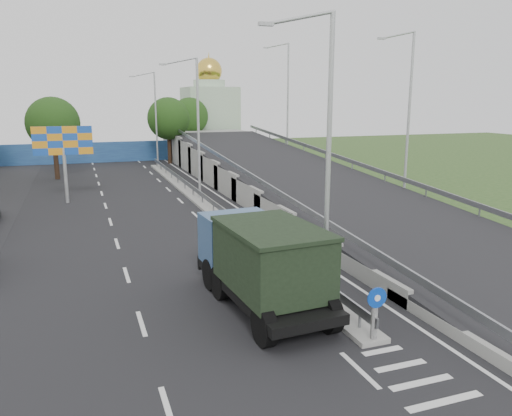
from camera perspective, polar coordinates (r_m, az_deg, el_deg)
name	(u,v)px	position (r m, az deg, el deg)	size (l,w,h in m)	color
ground	(419,382)	(14.67, 18.10, -18.34)	(160.00, 160.00, 0.00)	#2D4C1E
road_surface	(171,221)	(31.10, -9.74, -1.51)	(26.00, 90.00, 0.04)	black
median	(203,204)	(35.49, -6.13, 0.48)	(1.00, 44.00, 0.20)	gray
overpass_ramp	(300,175)	(37.63, 5.00, 3.73)	(10.00, 50.00, 3.50)	gray
median_guardrail	(202,195)	(35.36, -6.15, 1.51)	(0.09, 44.00, 0.71)	gray
sign_bollard	(375,313)	(15.76, 13.45, -11.61)	(0.64, 0.23, 1.67)	black
lamp_post_near	(324,144)	(17.86, 7.79, 7.30)	(2.74, 0.18, 10.08)	#B2B5B7
lamp_post_mid	(196,121)	(36.75, -6.92, 9.84)	(2.74, 0.18, 10.08)	#B2B5B7
lamp_post_far	(154,114)	(56.41, -11.57, 10.51)	(2.74, 0.18, 10.08)	#B2B5B7
blue_wall	(114,152)	(62.22, -15.97, 6.18)	(30.00, 0.50, 2.40)	navy
church	(210,114)	(72.12, -5.30, 10.65)	(7.00, 7.00, 13.80)	#B2CCAD
billboard	(63,145)	(37.92, -21.18, 6.72)	(4.00, 0.24, 5.50)	#B2B5B7
tree_left_mid	(53,123)	(49.87, -22.19, 8.94)	(4.80, 4.80, 7.60)	black
tree_median_far	(168,119)	(58.70, -9.98, 10.02)	(4.80, 4.80, 7.60)	black
tree_ramp_far	(190,116)	(66.34, -7.59, 10.34)	(4.80, 4.80, 7.60)	black
dump_truck	(261,259)	(17.86, 0.55, -5.85)	(3.15, 7.40, 3.19)	black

